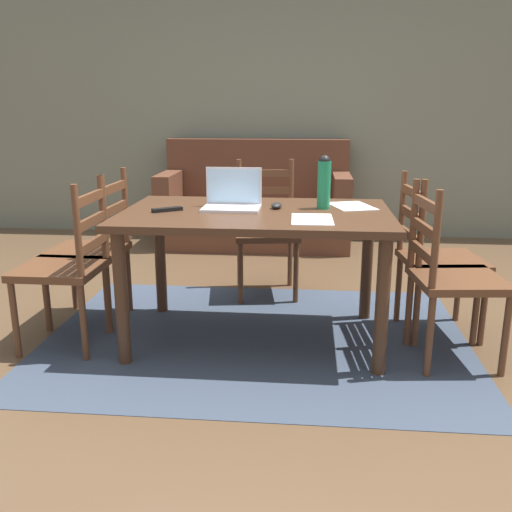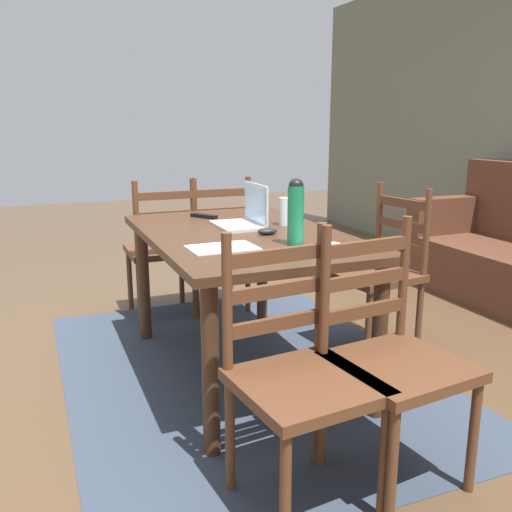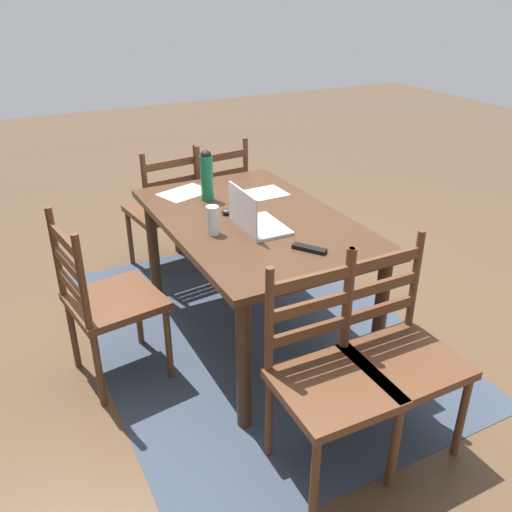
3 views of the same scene
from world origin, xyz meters
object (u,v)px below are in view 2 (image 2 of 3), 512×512
chair_left_far (215,245)px  water_bottle (296,211)px  dining_table (243,251)px  tv_remote (204,216)px  chair_right_near (299,377)px  chair_right_far (391,359)px  laptop (246,216)px  computer_mouse (267,231)px  chair_far_head (379,272)px  chair_left_near (162,250)px  drinking_glass (284,211)px

chair_left_far → water_bottle: water_bottle is taller
dining_table → tv_remote: 0.50m
chair_right_near → chair_left_far: 2.10m
chair_right_far → chair_left_far: 2.07m
chair_right_far → laptop: size_ratio=2.94×
chair_right_far → computer_mouse: chair_right_far is taller
chair_far_head → chair_left_near: size_ratio=1.00×
dining_table → chair_left_near: bearing=-169.7°
drinking_glass → chair_right_far: bearing=-4.9°
computer_mouse → tv_remote: computer_mouse is taller
chair_right_near → laptop: bearing=167.4°
dining_table → chair_far_head: (-0.01, 0.84, -0.20)m
dining_table → laptop: laptop is taller
chair_left_near → laptop: bearing=16.2°
laptop → drinking_glass: laptop is taller
chair_far_head → laptop: size_ratio=2.94×
chair_left_near → computer_mouse: bearing=13.7°
drinking_glass → chair_left_far: bearing=-174.4°
drinking_glass → water_bottle: bearing=-19.5°
chair_left_near → chair_far_head: bearing=45.0°
tv_remote → computer_mouse: bearing=-110.5°
laptop → dining_table: bearing=-26.8°
chair_far_head → tv_remote: bearing=-118.5°
chair_right_far → laptop: bearing=-174.6°
drinking_glass → computer_mouse: bearing=-42.9°
chair_far_head → tv_remote: size_ratio=5.59×
dining_table → computer_mouse: computer_mouse is taller
dining_table → tv_remote: bearing=-173.8°
computer_mouse → chair_left_far: bearing=-178.9°
chair_far_head → drinking_glass: (-0.09, -0.56, 0.37)m
drinking_glass → computer_mouse: drinking_glass is taller
chair_right_near → laptop: size_ratio=2.94×
chair_right_far → chair_far_head: same height
water_bottle → drinking_glass: 0.50m
chair_right_far → chair_left_far: same height
chair_left_near → drinking_glass: bearing=26.5°
laptop → tv_remote: bearing=-160.3°
chair_right_near → chair_far_head: size_ratio=1.00×
dining_table → chair_left_far: 1.07m
chair_far_head → chair_left_far: (-1.03, -0.65, 0.00)m
chair_right_far → laptop: laptop is taller
chair_right_far → chair_far_head: bearing=147.7°
chair_right_far → chair_far_head: size_ratio=1.00×
chair_left_near → tv_remote: (0.54, 0.13, 0.31)m
dining_table → tv_remote: tv_remote is taller
chair_right_near → tv_remote: (-1.52, 0.14, 0.31)m
drinking_glass → computer_mouse: size_ratio=1.49×
tv_remote → chair_right_near: bearing=-129.1°
chair_right_far → water_bottle: 0.80m
chair_left_far → laptop: (0.89, -0.12, 0.36)m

